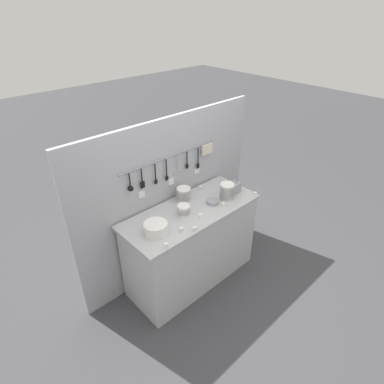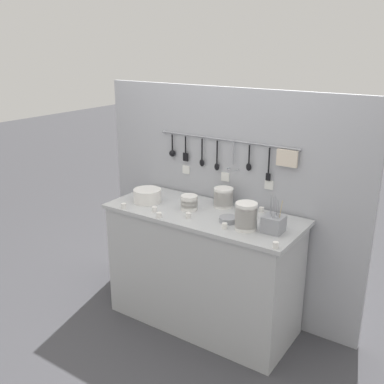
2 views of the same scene
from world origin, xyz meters
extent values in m
plane|color=#424247|center=(0.00, 0.00, 0.00)|extent=(20.00, 20.00, 0.00)
cube|color=#B7BABC|center=(0.00, 0.00, 0.94)|extent=(1.53, 0.63, 0.03)
cube|color=#B7BABC|center=(0.00, 0.00, 0.46)|extent=(1.46, 0.60, 0.93)
cube|color=#A8AAB2|center=(0.00, 0.35, 0.93)|extent=(2.33, 0.04, 1.86)
cylinder|color=#93969E|center=(0.00, 0.32, 1.46)|extent=(1.21, 0.01, 0.01)
sphere|color=#93969E|center=(-0.61, 0.32, 1.46)|extent=(0.02, 0.02, 0.02)
sphere|color=#93969E|center=(0.61, 0.32, 1.46)|extent=(0.02, 0.02, 0.02)
cylinder|color=black|center=(-0.51, 0.30, 1.38)|extent=(0.01, 0.01, 0.14)
sphere|color=black|center=(-0.51, 0.30, 1.29)|extent=(0.06, 0.06, 0.06)
cylinder|color=#93969E|center=(-0.51, 0.31, 1.45)|extent=(0.00, 0.01, 0.02)
cylinder|color=black|center=(-0.37, 0.30, 1.38)|extent=(0.01, 0.01, 0.14)
cube|color=black|center=(-0.37, 0.30, 1.27)|extent=(0.05, 0.01, 0.07)
cylinder|color=#93969E|center=(-0.37, 0.31, 1.45)|extent=(0.01, 0.01, 0.02)
cylinder|color=black|center=(-0.21, 0.30, 1.36)|extent=(0.01, 0.01, 0.18)
ellipsoid|color=black|center=(-0.21, 0.30, 1.25)|extent=(0.04, 0.02, 0.06)
cylinder|color=#93969E|center=(-0.21, 0.31, 1.45)|extent=(0.01, 0.01, 0.02)
cylinder|color=black|center=(-0.07, 0.30, 1.35)|extent=(0.01, 0.01, 0.19)
ellipsoid|color=black|center=(-0.07, 0.30, 1.23)|extent=(0.04, 0.02, 0.06)
cylinder|color=#93969E|center=(-0.07, 0.31, 1.45)|extent=(0.01, 0.01, 0.02)
cylinder|color=#93969E|center=(0.08, 0.30, 1.36)|extent=(0.01, 0.01, 0.17)
torus|color=#93969E|center=(0.08, 0.30, 1.24)|extent=(0.10, 0.10, 0.01)
cylinder|color=#93969E|center=(0.08, 0.31, 1.45)|extent=(0.01, 0.01, 0.02)
cylinder|color=black|center=(0.21, 0.30, 1.37)|extent=(0.01, 0.01, 0.15)
ellipsoid|color=black|center=(0.21, 0.30, 1.28)|extent=(0.04, 0.02, 0.06)
cylinder|color=#93969E|center=(0.21, 0.31, 1.45)|extent=(0.01, 0.01, 0.02)
cylinder|color=black|center=(0.38, 0.30, 1.35)|extent=(0.01, 0.01, 0.20)
cube|color=black|center=(0.38, 0.30, 1.22)|extent=(0.04, 0.01, 0.06)
cylinder|color=#93969E|center=(0.38, 0.31, 1.45)|extent=(0.01, 0.01, 0.02)
cube|color=beige|center=(0.52, 0.30, 1.39)|extent=(0.16, 0.02, 0.12)
cylinder|color=#93969E|center=(0.52, 0.31, 1.45)|extent=(0.00, 0.01, 0.02)
cube|color=white|center=(-0.38, 0.32, 1.16)|extent=(0.07, 0.01, 0.07)
cube|color=white|center=(0.00, 0.32, 1.16)|extent=(0.07, 0.01, 0.07)
cube|color=white|center=(0.38, 0.32, 1.16)|extent=(0.07, 0.01, 0.07)
cylinder|color=white|center=(0.06, 0.19, 0.98)|extent=(0.15, 0.15, 0.04)
cylinder|color=white|center=(0.06, 0.19, 1.00)|extent=(0.15, 0.15, 0.04)
cylinder|color=white|center=(0.06, 0.19, 1.02)|extent=(0.15, 0.15, 0.04)
cylinder|color=white|center=(0.06, 0.19, 1.04)|extent=(0.15, 0.15, 0.04)
cylinder|color=white|center=(0.06, 0.19, 1.07)|extent=(0.15, 0.15, 0.04)
cylinder|color=white|center=(0.06, 0.19, 1.09)|extent=(0.15, 0.15, 0.04)
cylinder|color=white|center=(0.42, -0.11, 0.98)|extent=(0.15, 0.15, 0.04)
cylinder|color=white|center=(0.42, -0.11, 1.00)|extent=(0.15, 0.15, 0.04)
cylinder|color=white|center=(0.42, -0.11, 1.03)|extent=(0.15, 0.15, 0.04)
cylinder|color=white|center=(0.42, -0.11, 1.05)|extent=(0.15, 0.15, 0.04)
cylinder|color=white|center=(0.42, -0.11, 1.08)|extent=(0.15, 0.15, 0.04)
cylinder|color=white|center=(0.42, -0.11, 1.10)|extent=(0.15, 0.15, 0.04)
cylinder|color=white|center=(0.42, -0.11, 1.13)|extent=(0.15, 0.15, 0.04)
cylinder|color=white|center=(-0.12, -0.01, 0.98)|extent=(0.13, 0.13, 0.05)
cylinder|color=white|center=(-0.12, -0.01, 1.01)|extent=(0.13, 0.13, 0.05)
cylinder|color=white|center=(-0.12, -0.01, 1.04)|extent=(0.13, 0.13, 0.05)
cylinder|color=white|center=(-0.50, -0.05, 0.96)|extent=(0.23, 0.23, 0.01)
cylinder|color=white|center=(-0.50, -0.05, 0.97)|extent=(0.23, 0.23, 0.01)
cylinder|color=white|center=(-0.50, -0.05, 0.98)|extent=(0.23, 0.23, 0.01)
cylinder|color=white|center=(-0.50, -0.05, 0.99)|extent=(0.23, 0.23, 0.01)
cylinder|color=white|center=(-0.50, -0.05, 1.00)|extent=(0.23, 0.23, 0.01)
cylinder|color=white|center=(-0.50, -0.05, 1.01)|extent=(0.23, 0.23, 0.01)
cylinder|color=white|center=(-0.50, -0.05, 1.02)|extent=(0.23, 0.23, 0.01)
cylinder|color=white|center=(-0.50, -0.05, 1.03)|extent=(0.23, 0.23, 0.01)
cylinder|color=white|center=(-0.50, -0.05, 1.04)|extent=(0.23, 0.23, 0.01)
cylinder|color=white|center=(-0.50, -0.05, 1.05)|extent=(0.23, 0.23, 0.01)
cylinder|color=white|center=(-0.50, -0.05, 1.06)|extent=(0.23, 0.23, 0.01)
cylinder|color=#93969E|center=(0.25, -0.06, 0.98)|extent=(0.13, 0.13, 0.04)
cube|color=#93969E|center=(0.59, -0.05, 1.01)|extent=(0.14, 0.14, 0.11)
cylinder|color=#93969E|center=(0.55, -0.02, 1.11)|extent=(0.01, 0.02, 0.19)
cylinder|color=#93969E|center=(0.60, -0.08, 1.11)|extent=(0.02, 0.03, 0.20)
cylinder|color=#93969E|center=(0.61, -0.08, 1.10)|extent=(0.02, 0.01, 0.18)
cylinder|color=#93969E|center=(0.63, -0.06, 1.10)|extent=(0.03, 0.01, 0.18)
cylinder|color=#93969E|center=(0.62, -0.07, 1.10)|extent=(0.03, 0.01, 0.17)
cylinder|color=#93969E|center=(0.57, -0.05, 1.10)|extent=(0.02, 0.02, 0.17)
cylinder|color=#C6B793|center=(0.64, -0.05, 1.10)|extent=(0.02, 0.03, 0.18)
cylinder|color=#93969E|center=(0.60, -0.02, 1.11)|extent=(0.02, 0.01, 0.20)
cylinder|color=white|center=(0.29, -0.18, 0.98)|extent=(0.04, 0.04, 0.04)
cylinder|color=white|center=(-0.21, -0.27, 0.98)|extent=(0.04, 0.04, 0.04)
cylinder|color=white|center=(-0.31, -0.20, 0.98)|extent=(0.04, 0.04, 0.04)
cylinder|color=white|center=(0.37, 0.25, 0.98)|extent=(0.04, 0.04, 0.04)
cylinder|color=white|center=(0.71, -0.27, 0.98)|extent=(0.04, 0.04, 0.04)
cylinder|color=white|center=(-0.56, -0.27, 0.98)|extent=(0.04, 0.04, 0.04)
cylinder|color=white|center=(-0.03, -0.16, 0.98)|extent=(0.04, 0.04, 0.04)
camera|label=1|loc=(-1.86, -2.02, 2.84)|focal=30.00mm
camera|label=2|loc=(1.71, -2.69, 2.18)|focal=42.00mm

